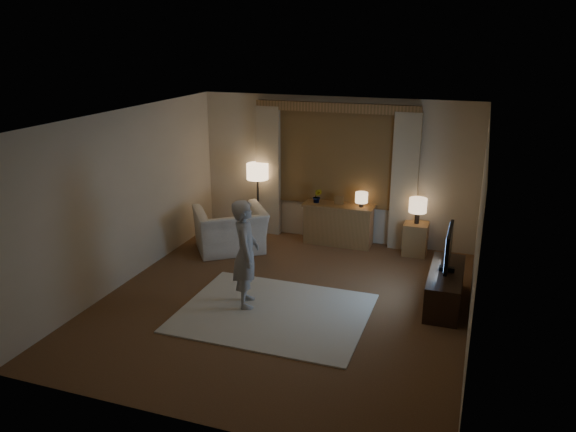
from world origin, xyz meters
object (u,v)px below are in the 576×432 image
at_px(armchair, 230,230).
at_px(sideboard, 338,225).
at_px(tv_stand, 445,287).
at_px(side_table, 415,239).
at_px(person, 246,254).

bearing_deg(armchair, sideboard, 173.29).
bearing_deg(sideboard, armchair, -150.84).
xyz_separation_m(sideboard, tv_stand, (2.00, -1.81, -0.10)).
relative_size(side_table, person, 0.37).
xyz_separation_m(tv_stand, person, (-2.60, -0.96, 0.53)).
bearing_deg(side_table, tv_stand, -70.38).
relative_size(sideboard, side_table, 2.14).
bearing_deg(armchair, side_table, 160.37).
relative_size(sideboard, tv_stand, 0.86).
xyz_separation_m(armchair, person, (1.09, -1.83, 0.40)).
height_order(sideboard, person, person).
bearing_deg(person, sideboard, -34.10).
bearing_deg(tv_stand, side_table, 109.62).
relative_size(sideboard, person, 0.79).
bearing_deg(side_table, person, -125.92).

